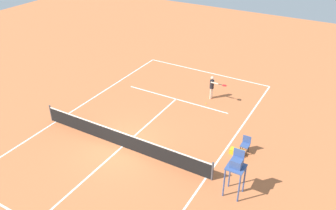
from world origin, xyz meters
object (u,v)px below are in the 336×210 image
at_px(player_serving, 212,86).
at_px(tennis_ball, 206,104).
at_px(equipment_bag, 237,152).
at_px(courtside_chair_mid, 246,144).
at_px(umpire_chair, 236,166).

distance_m(player_serving, tennis_ball, 1.31).
bearing_deg(tennis_ball, equipment_bag, 131.82).
bearing_deg(courtside_chair_mid, tennis_ball, -42.94).
distance_m(tennis_ball, umpire_chair, 8.36).
bearing_deg(tennis_ball, umpire_chair, 123.04).
xyz_separation_m(player_serving, equipment_bag, (-3.64, 4.98, -0.82)).
relative_size(tennis_ball, courtside_chair_mid, 0.07).
height_order(tennis_ball, equipment_bag, equipment_bag).
bearing_deg(umpire_chair, tennis_ball, -56.96).
bearing_deg(equipment_bag, umpire_chair, 106.58).
distance_m(tennis_ball, equipment_bag, 5.46).
relative_size(player_serving, tennis_ball, 24.11).
relative_size(tennis_ball, equipment_bag, 0.09).
bearing_deg(equipment_bag, player_serving, -53.85).
relative_size(tennis_ball, umpire_chair, 0.03).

